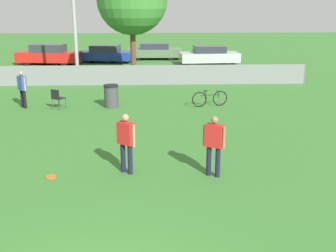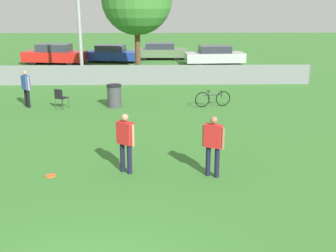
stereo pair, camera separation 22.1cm
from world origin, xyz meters
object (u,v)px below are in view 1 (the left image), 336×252
(spectator_in_blue, at_px, (22,87))
(parked_car_olive, at_px, (155,51))
(parked_car_red, at_px, (49,55))
(player_thrower_red, at_px, (214,142))
(folding_chair_sideline, at_px, (57,97))
(trash_bin, at_px, (111,96))
(parked_car_silver, at_px, (209,55))
(parked_car_blue, at_px, (105,54))
(player_defender_red, at_px, (126,139))
(bicycle_sideline, at_px, (210,99))
(frisbee_disc, at_px, (51,177))

(spectator_in_blue, bearing_deg, parked_car_olive, -62.27)
(parked_car_red, bearing_deg, player_thrower_red, -59.35)
(spectator_in_blue, relative_size, folding_chair_sideline, 1.86)
(trash_bin, distance_m, parked_car_olive, 16.35)
(player_thrower_red, distance_m, parked_car_silver, 21.00)
(folding_chair_sideline, height_order, parked_car_blue, parked_car_blue)
(trash_bin, distance_m, parked_car_silver, 14.40)
(player_defender_red, height_order, trash_bin, player_defender_red)
(player_defender_red, height_order, parked_car_red, player_defender_red)
(parked_car_blue, bearing_deg, spectator_in_blue, -90.19)
(player_defender_red, xyz_separation_m, parked_car_red, (-6.89, 21.10, -0.24))
(trash_bin, relative_size, parked_car_olive, 0.23)
(folding_chair_sideline, height_order, bicycle_sideline, folding_chair_sideline)
(parked_car_blue, distance_m, parked_car_silver, 7.92)
(player_thrower_red, relative_size, parked_car_blue, 0.38)
(frisbee_disc, bearing_deg, parked_car_silver, 71.45)
(bicycle_sideline, relative_size, parked_car_red, 0.34)
(parked_car_silver, bearing_deg, folding_chair_sideline, -126.17)
(player_thrower_red, relative_size, spectator_in_blue, 1.02)
(spectator_in_blue, xyz_separation_m, trash_bin, (3.80, -0.04, -0.43))
(player_defender_red, relative_size, parked_car_red, 0.35)
(parked_car_olive, bearing_deg, bicycle_sideline, -80.80)
(player_defender_red, relative_size, parked_car_olive, 0.37)
(spectator_in_blue, height_order, trash_bin, spectator_in_blue)
(trash_bin, xyz_separation_m, parked_car_red, (-5.82, 13.64, 0.21))
(player_defender_red, relative_size, parked_car_blue, 0.38)
(trash_bin, bearing_deg, parked_car_silver, 65.13)
(spectator_in_blue, bearing_deg, parked_car_red, -33.99)
(parked_car_red, height_order, parked_car_blue, parked_car_red)
(bicycle_sideline, bearing_deg, frisbee_disc, -135.54)
(frisbee_disc, xyz_separation_m, parked_car_olive, (2.94, 23.91, 0.64))
(frisbee_disc, height_order, parked_car_blue, parked_car_blue)
(player_thrower_red, distance_m, parked_car_olive, 24.02)
(parked_car_olive, bearing_deg, parked_car_silver, -36.97)
(parked_car_blue, bearing_deg, bicycle_sideline, -59.37)
(folding_chair_sideline, bearing_deg, frisbee_disc, 129.84)
(trash_bin, height_order, parked_car_silver, parked_car_silver)
(parked_car_silver, bearing_deg, parked_car_olive, 137.76)
(folding_chair_sideline, distance_m, parked_car_olive, 17.01)
(spectator_in_blue, xyz_separation_m, bicycle_sideline, (8.12, -0.05, -0.58))
(spectator_in_blue, relative_size, parked_car_blue, 0.38)
(frisbee_disc, height_order, parked_car_red, parked_car_red)
(parked_car_red, height_order, parked_car_olive, parked_car_red)
(bicycle_sideline, bearing_deg, parked_car_red, 115.32)
(spectator_in_blue, bearing_deg, player_defender_red, 170.57)
(trash_bin, xyz_separation_m, parked_car_blue, (-1.73, 14.49, 0.15))
(trash_bin, relative_size, parked_car_silver, 0.22)
(spectator_in_blue, bearing_deg, folding_chair_sideline, -142.85)
(trash_bin, bearing_deg, player_defender_red, -81.82)
(player_defender_red, distance_m, folding_chair_sideline, 7.97)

